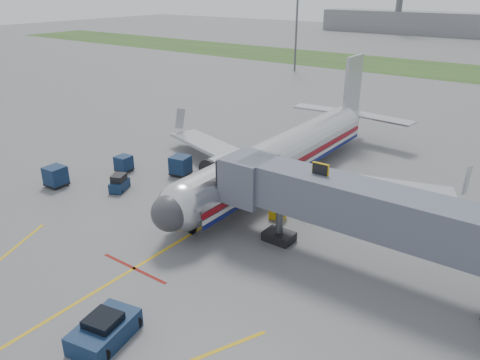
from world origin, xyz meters
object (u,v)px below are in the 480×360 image
Objects in this scene: airliner at (283,154)px; baggage_tug at (119,183)px; ramp_worker at (238,160)px; belt_loader at (226,173)px; pushback_tug at (104,331)px.

baggage_tug is at bearing -134.53° from airliner.
baggage_tug is 12.54m from ramp_worker.
airliner is 5.91m from belt_loader.
airliner is at bearing 99.12° from pushback_tug.
baggage_tug is (-14.91, 13.81, 0.04)m from pushback_tug.
ramp_worker is at bearing 177.82° from airliner.
baggage_tug is at bearing 137.20° from pushback_tug.
baggage_tug reaches higher than pushback_tug.
pushback_tug is 2.54× the size of ramp_worker.
belt_loader is at bearing 53.36° from baggage_tug.
airliner is 14.14× the size of baggage_tug.
airliner is at bearing -18.95° from ramp_worker.
ramp_worker is at bearing 104.12° from belt_loader.
airliner reaches higher than ramp_worker.
airliner is 9.38× the size of belt_loader.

